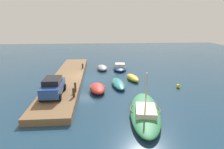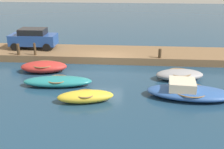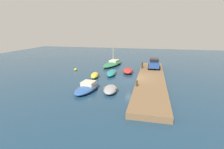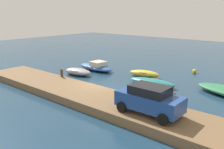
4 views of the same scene
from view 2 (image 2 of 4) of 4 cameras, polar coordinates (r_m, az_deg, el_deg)
name	(u,v)px [view 2 (image 2 of 4)]	position (r m, az deg, el deg)	size (l,w,h in m)	color
ground_plane	(106,66)	(21.20, -1.17, 1.74)	(84.00, 84.00, 0.00)	navy
dock_platform	(109,54)	(23.17, -0.65, 4.16)	(22.04, 3.70, 0.57)	brown
motorboat_blue	(189,91)	(16.48, 15.41, -3.37)	(5.05, 2.49, 1.03)	#2D569E
rowboat_teal	(58,81)	(17.85, -11.07, -1.37)	(4.42, 1.71, 0.60)	teal
rowboat_grey	(180,75)	(19.03, 13.67, -0.03)	(3.29, 1.87, 0.67)	#939399
dinghy_yellow	(85,96)	(15.50, -5.46, -4.47)	(3.27, 1.69, 0.66)	gold
rowboat_red	(44,67)	(20.46, -13.79, 1.57)	(3.41, 1.96, 0.77)	#B72D28
mooring_post_west	(160,53)	(21.47, 9.78, 4.28)	(0.24, 0.24, 0.71)	#47331E
mooring_post_mid_west	(35,49)	(22.67, -15.54, 5.03)	(0.19, 0.19, 0.96)	#47331E
mooring_post_mid_east	(18,49)	(23.17, -18.66, 4.91)	(0.24, 0.24, 0.87)	#47331E
parked_car	(33,38)	(24.62, -15.81, 7.19)	(3.88, 1.92, 1.69)	#234793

